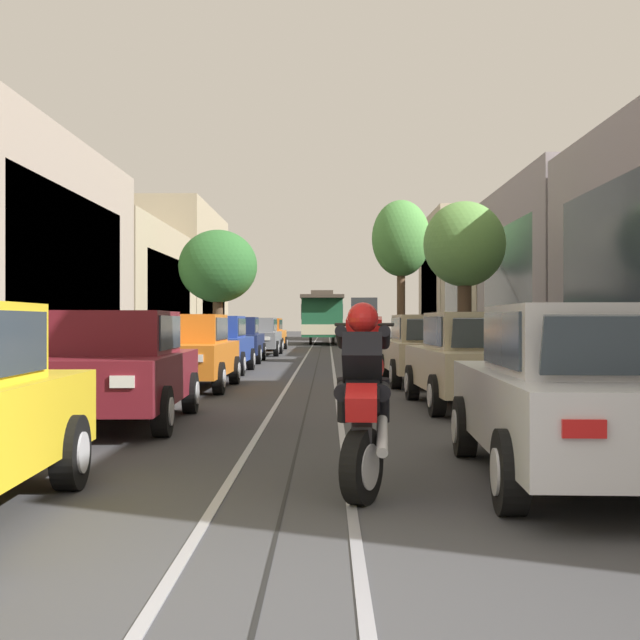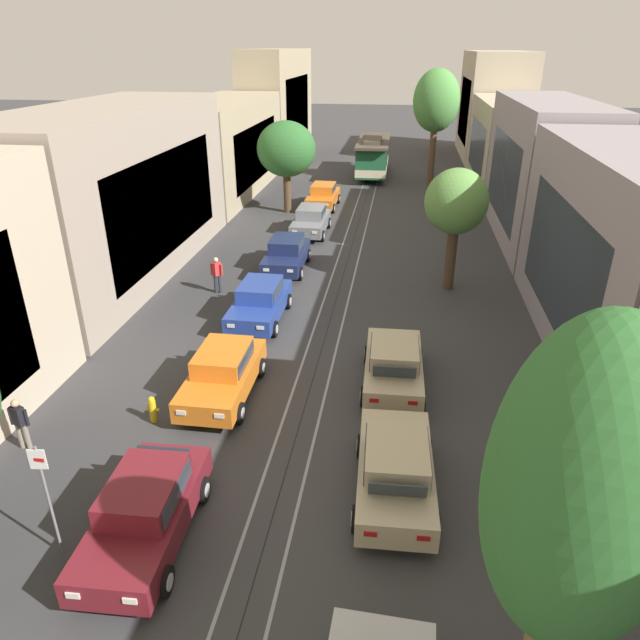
# 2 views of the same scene
# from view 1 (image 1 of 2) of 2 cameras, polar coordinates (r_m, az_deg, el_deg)

# --- Properties ---
(ground_plane) EXTENTS (172.38, 172.38, 0.00)m
(ground_plane) POSITION_cam_1_polar(r_m,az_deg,el_deg) (31.52, -0.12, -2.70)
(ground_plane) COLOR #38383A
(trolley_track_rails) EXTENTS (1.14, 76.95, 0.01)m
(trolley_track_rails) POSITION_cam_1_polar(r_m,az_deg,el_deg) (36.41, -0.03, -2.34)
(trolley_track_rails) COLOR gray
(trolley_track_rails) RESTS_ON ground
(building_facade_left) EXTENTS (5.58, 68.65, 9.76)m
(building_facade_left) POSITION_cam_1_polar(r_m,az_deg,el_deg) (39.30, -15.54, 3.61)
(building_facade_left) COLOR #BCAD93
(building_facade_left) RESTS_ON ground
(building_facade_right) EXTENTS (5.90, 68.65, 9.59)m
(building_facade_right) POSITION_cam_1_polar(r_m,az_deg,el_deg) (40.29, 15.49, 3.45)
(building_facade_right) COLOR beige
(building_facade_right) RESTS_ON ground
(parked_car_maroon_second_left) EXTENTS (2.11, 4.41, 1.58)m
(parked_car_maroon_second_left) POSITION_cam_1_polar(r_m,az_deg,el_deg) (11.97, -13.87, -3.13)
(parked_car_maroon_second_left) COLOR maroon
(parked_car_maroon_second_left) RESTS_ON ground
(parked_car_orange_mid_left) EXTENTS (2.01, 4.36, 1.58)m
(parked_car_orange_mid_left) POSITION_cam_1_polar(r_m,az_deg,el_deg) (17.83, -9.18, -2.13)
(parked_car_orange_mid_left) COLOR orange
(parked_car_orange_mid_left) RESTS_ON ground
(parked_car_blue_fourth_left) EXTENTS (2.02, 4.37, 1.58)m
(parked_car_blue_fourth_left) POSITION_cam_1_polar(r_m,az_deg,el_deg) (23.36, -7.24, -1.65)
(parked_car_blue_fourth_left) COLOR #233D93
(parked_car_blue_fourth_left) RESTS_ON ground
(parked_car_navy_fifth_left) EXTENTS (2.06, 4.38, 1.58)m
(parked_car_navy_fifth_left) POSITION_cam_1_polar(r_m,az_deg,el_deg) (29.24, -5.83, -1.33)
(parked_car_navy_fifth_left) COLOR #19234C
(parked_car_navy_fifth_left) RESTS_ON ground
(parked_car_grey_sixth_left) EXTENTS (2.02, 4.37, 1.58)m
(parked_car_grey_sixth_left) POSITION_cam_1_polar(r_m,az_deg,el_deg) (35.25, -4.31, -1.12)
(parked_car_grey_sixth_left) COLOR slate
(parked_car_grey_sixth_left) RESTS_ON ground
(parked_car_orange_far_left) EXTENTS (2.06, 4.39, 1.58)m
(parked_car_orange_far_left) POSITION_cam_1_polar(r_m,az_deg,el_deg) (41.38, -3.76, -0.97)
(parked_car_orange_far_left) COLOR orange
(parked_car_orange_far_left) RESTS_ON ground
(parked_car_silver_near_right) EXTENTS (2.12, 4.41, 1.58)m
(parked_car_silver_near_right) POSITION_cam_1_polar(r_m,az_deg,el_deg) (7.78, 17.63, -4.78)
(parked_car_silver_near_right) COLOR #B7B7BC
(parked_car_silver_near_right) RESTS_ON ground
(parked_car_beige_second_right) EXTENTS (2.11, 4.41, 1.58)m
(parked_car_beige_second_right) POSITION_cam_1_polar(r_m,az_deg,el_deg) (14.04, 10.68, -2.69)
(parked_car_beige_second_right) COLOR #C1B28E
(parked_car_beige_second_right) RESTS_ON ground
(parked_car_beige_mid_right) EXTENTS (2.07, 4.39, 1.58)m
(parked_car_beige_mid_right) POSITION_cam_1_polar(r_m,az_deg,el_deg) (19.03, 7.44, -2.00)
(parked_car_beige_mid_right) COLOR #C1B28E
(parked_car_beige_mid_right) RESTS_ON ground
(street_tree_kerb_left_second) EXTENTS (3.78, 3.16, 5.83)m
(street_tree_kerb_left_second) POSITION_cam_1_polar(r_m,az_deg,el_deg) (40.20, -7.03, 3.63)
(street_tree_kerb_left_second) COLOR #4C3826
(street_tree_kerb_left_second) RESTS_ON ground
(street_tree_kerb_right_second) EXTENTS (2.73, 2.45, 5.44)m
(street_tree_kerb_right_second) POSITION_cam_1_polar(r_m,az_deg,el_deg) (28.16, 9.89, 4.99)
(street_tree_kerb_right_second) COLOR #4C3826
(street_tree_kerb_right_second) RESTS_ON ground
(street_tree_kerb_right_mid) EXTENTS (3.46, 3.10, 8.61)m
(street_tree_kerb_right_mid) POSITION_cam_1_polar(r_m,az_deg,el_deg) (49.50, 5.59, 5.50)
(street_tree_kerb_right_mid) COLOR brown
(street_tree_kerb_right_mid) RESTS_ON ground
(cable_car_trolley) EXTENTS (2.65, 9.15, 3.28)m
(cable_car_trolley) POSITION_cam_1_polar(r_m,az_deg,el_deg) (51.98, 0.13, 0.17)
(cable_car_trolley) COLOR #1E5B38
(cable_car_trolley) RESTS_ON ground
(motorcycle_with_rider) EXTENTS (0.54, 1.89, 1.65)m
(motorcycle_with_rider) POSITION_cam_1_polar(r_m,az_deg,el_deg) (7.06, 2.99, -4.70)
(motorcycle_with_rider) COLOR black
(motorcycle_with_rider) RESTS_ON ground
(pedestrian_on_left_pavement) EXTENTS (0.55, 0.42, 1.67)m
(pedestrian_on_left_pavement) POSITION_cam_1_polar(r_m,az_deg,el_deg) (26.29, -12.03, -1.16)
(pedestrian_on_left_pavement) COLOR #282D38
(pedestrian_on_left_pavement) RESTS_ON ground
(fire_hydrant) EXTENTS (0.40, 0.22, 0.84)m
(fire_hydrant) POSITION_cam_1_polar(r_m,az_deg,el_deg) (16.59, -15.85, -3.58)
(fire_hydrant) COLOR gold
(fire_hydrant) RESTS_ON ground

